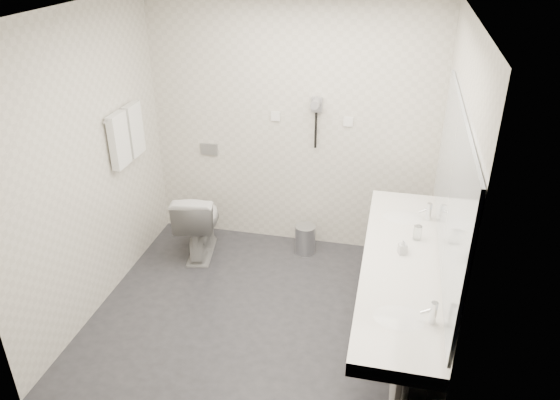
# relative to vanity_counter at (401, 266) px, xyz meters

# --- Properties ---
(floor) EXTENTS (2.80, 2.80, 0.00)m
(floor) POSITION_rel_vanity_counter_xyz_m (-1.12, 0.20, -0.80)
(floor) COLOR #27272C
(floor) RESTS_ON ground
(ceiling) EXTENTS (2.80, 2.80, 0.00)m
(ceiling) POSITION_rel_vanity_counter_xyz_m (-1.12, 0.20, 1.70)
(ceiling) COLOR silver
(ceiling) RESTS_ON wall_back
(wall_back) EXTENTS (2.80, 0.00, 2.80)m
(wall_back) POSITION_rel_vanity_counter_xyz_m (-1.12, 1.50, 0.45)
(wall_back) COLOR beige
(wall_back) RESTS_ON floor
(wall_front) EXTENTS (2.80, 0.00, 2.80)m
(wall_front) POSITION_rel_vanity_counter_xyz_m (-1.12, -1.10, 0.45)
(wall_front) COLOR beige
(wall_front) RESTS_ON floor
(wall_left) EXTENTS (0.00, 2.60, 2.60)m
(wall_left) POSITION_rel_vanity_counter_xyz_m (-2.52, 0.20, 0.45)
(wall_left) COLOR beige
(wall_left) RESTS_ON floor
(wall_right) EXTENTS (0.00, 2.60, 2.60)m
(wall_right) POSITION_rel_vanity_counter_xyz_m (0.27, 0.20, 0.45)
(wall_right) COLOR beige
(wall_right) RESTS_ON floor
(vanity_counter) EXTENTS (0.55, 2.20, 0.10)m
(vanity_counter) POSITION_rel_vanity_counter_xyz_m (0.00, 0.00, 0.00)
(vanity_counter) COLOR silver
(vanity_counter) RESTS_ON floor
(vanity_panel) EXTENTS (0.03, 2.15, 0.75)m
(vanity_panel) POSITION_rel_vanity_counter_xyz_m (0.02, 0.00, -0.42)
(vanity_panel) COLOR gray
(vanity_panel) RESTS_ON floor
(vanity_post_far) EXTENTS (0.06, 0.06, 0.75)m
(vanity_post_far) POSITION_rel_vanity_counter_xyz_m (0.05, 1.04, -0.42)
(vanity_post_far) COLOR silver
(vanity_post_far) RESTS_ON floor
(mirror) EXTENTS (0.02, 2.20, 1.05)m
(mirror) POSITION_rel_vanity_counter_xyz_m (0.26, 0.00, 0.65)
(mirror) COLOR #B2BCC6
(mirror) RESTS_ON wall_right
(basin_near) EXTENTS (0.40, 0.31, 0.05)m
(basin_near) POSITION_rel_vanity_counter_xyz_m (0.00, -0.65, 0.04)
(basin_near) COLOR white
(basin_near) RESTS_ON vanity_counter
(basin_far) EXTENTS (0.40, 0.31, 0.05)m
(basin_far) POSITION_rel_vanity_counter_xyz_m (0.00, 0.65, 0.04)
(basin_far) COLOR white
(basin_far) RESTS_ON vanity_counter
(faucet_near) EXTENTS (0.04, 0.04, 0.15)m
(faucet_near) POSITION_rel_vanity_counter_xyz_m (0.19, -0.65, 0.12)
(faucet_near) COLOR silver
(faucet_near) RESTS_ON vanity_counter
(faucet_far) EXTENTS (0.04, 0.04, 0.15)m
(faucet_far) POSITION_rel_vanity_counter_xyz_m (0.19, 0.65, 0.12)
(faucet_far) COLOR silver
(faucet_far) RESTS_ON vanity_counter
(soap_bottle_a) EXTENTS (0.07, 0.07, 0.12)m
(soap_bottle_a) POSITION_rel_vanity_counter_xyz_m (-0.00, 0.09, 0.11)
(soap_bottle_a) COLOR beige
(soap_bottle_a) RESTS_ON vanity_counter
(soap_bottle_b) EXTENTS (0.09, 0.09, 0.08)m
(soap_bottle_b) POSITION_rel_vanity_counter_xyz_m (0.01, 0.14, 0.09)
(soap_bottle_b) COLOR beige
(soap_bottle_b) RESTS_ON vanity_counter
(glass_left) EXTENTS (0.07, 0.07, 0.11)m
(glass_left) POSITION_rel_vanity_counter_xyz_m (0.11, 0.32, 0.11)
(glass_left) COLOR silver
(glass_left) RESTS_ON vanity_counter
(toilet) EXTENTS (0.51, 0.76, 0.71)m
(toilet) POSITION_rel_vanity_counter_xyz_m (-1.96, 1.02, -0.44)
(toilet) COLOR white
(toilet) RESTS_ON floor
(flush_plate) EXTENTS (0.18, 0.02, 0.12)m
(flush_plate) POSITION_rel_vanity_counter_xyz_m (-1.98, 1.49, 0.15)
(flush_plate) COLOR #B2B5BA
(flush_plate) RESTS_ON wall_back
(pedal_bin) EXTENTS (0.27, 0.27, 0.29)m
(pedal_bin) POSITION_rel_vanity_counter_xyz_m (-0.92, 1.25, -0.65)
(pedal_bin) COLOR #B2B5BA
(pedal_bin) RESTS_ON floor
(bin_lid) EXTENTS (0.21, 0.21, 0.02)m
(bin_lid) POSITION_rel_vanity_counter_xyz_m (-0.92, 1.25, -0.50)
(bin_lid) COLOR #B2B5BA
(bin_lid) RESTS_ON pedal_bin
(towel_rail) EXTENTS (0.02, 0.62, 0.02)m
(towel_rail) POSITION_rel_vanity_counter_xyz_m (-2.47, 0.75, 0.75)
(towel_rail) COLOR silver
(towel_rail) RESTS_ON wall_left
(towel_near) EXTENTS (0.07, 0.24, 0.48)m
(towel_near) POSITION_rel_vanity_counter_xyz_m (-2.46, 0.61, 0.53)
(towel_near) COLOR white
(towel_near) RESTS_ON towel_rail
(towel_far) EXTENTS (0.07, 0.24, 0.48)m
(towel_far) POSITION_rel_vanity_counter_xyz_m (-2.46, 0.89, 0.53)
(towel_far) COLOR white
(towel_far) RESTS_ON towel_rail
(dryer_cradle) EXTENTS (0.10, 0.04, 0.14)m
(dryer_cradle) POSITION_rel_vanity_counter_xyz_m (-0.88, 1.47, 0.70)
(dryer_cradle) COLOR gray
(dryer_cradle) RESTS_ON wall_back
(dryer_barrel) EXTENTS (0.08, 0.14, 0.08)m
(dryer_barrel) POSITION_rel_vanity_counter_xyz_m (-0.88, 1.40, 0.73)
(dryer_barrel) COLOR gray
(dryer_barrel) RESTS_ON dryer_cradle
(dryer_cord) EXTENTS (0.02, 0.02, 0.35)m
(dryer_cord) POSITION_rel_vanity_counter_xyz_m (-0.88, 1.46, 0.45)
(dryer_cord) COLOR black
(dryer_cord) RESTS_ON dryer_cradle
(switch_plate_a) EXTENTS (0.09, 0.02, 0.09)m
(switch_plate_a) POSITION_rel_vanity_counter_xyz_m (-1.27, 1.49, 0.55)
(switch_plate_a) COLOR white
(switch_plate_a) RESTS_ON wall_back
(switch_plate_b) EXTENTS (0.09, 0.02, 0.09)m
(switch_plate_b) POSITION_rel_vanity_counter_xyz_m (-0.57, 1.49, 0.55)
(switch_plate_b) COLOR white
(switch_plate_b) RESTS_ON wall_back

